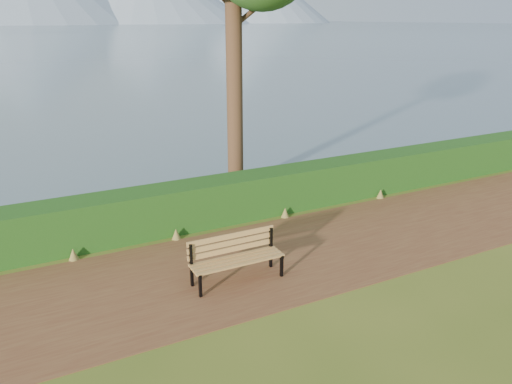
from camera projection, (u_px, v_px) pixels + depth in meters
ground at (267, 268)px, 9.45m from camera, size 140.00×140.00×0.00m
path at (260, 262)px, 9.70m from camera, size 40.00×3.40×0.01m
hedge at (213, 201)px, 11.46m from camera, size 32.00×0.85×1.00m
bench at (235, 255)px, 8.90m from camera, size 1.70×0.51×0.85m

